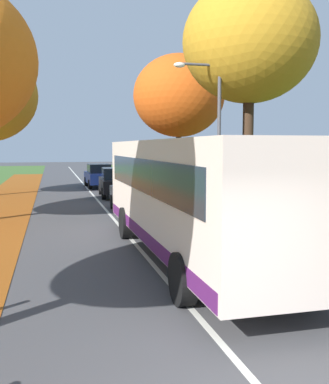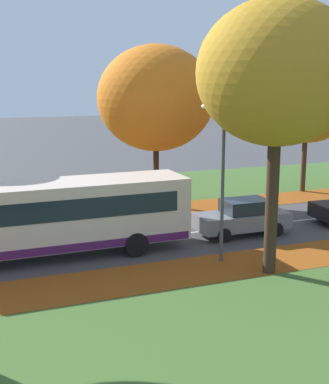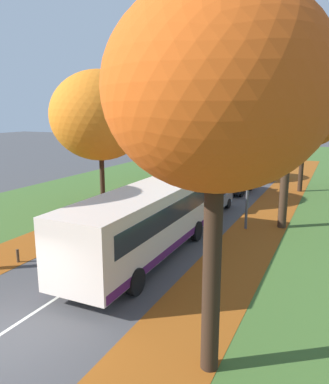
# 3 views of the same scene
# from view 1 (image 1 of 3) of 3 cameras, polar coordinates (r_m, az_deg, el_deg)

# --- Properties ---
(grass_verge_right) EXTENTS (12.00, 90.00, 0.01)m
(grass_verge_right) POSITION_cam_1_polar(r_m,az_deg,el_deg) (26.39, 11.82, -0.46)
(grass_verge_right) COLOR #3D6028
(grass_verge_right) RESTS_ON ground
(leaf_litter_right) EXTENTS (2.80, 60.00, 0.00)m
(leaf_litter_right) POSITION_cam_1_polar(r_m,az_deg,el_deg) (19.10, 7.25, -2.73)
(leaf_litter_right) COLOR #8C4714
(leaf_litter_right) RESTS_ON grass_verge_right
(road_centre_line) EXTENTS (0.12, 80.00, 0.01)m
(road_centre_line) POSITION_cam_1_polar(r_m,az_deg,el_deg) (23.86, -8.48, -1.06)
(road_centre_line) COLOR silver
(road_centre_line) RESTS_ON ground
(tree_right_near) EXTENTS (5.53, 5.53, 9.59)m
(tree_right_near) POSITION_cam_1_polar(r_m,az_deg,el_deg) (19.72, 10.76, 18.13)
(tree_right_near) COLOR #382619
(tree_right_near) RESTS_ON ground
(tree_right_mid) EXTENTS (5.77, 5.77, 8.61)m
(tree_right_mid) POSITION_cam_1_polar(r_m,az_deg,el_deg) (29.00, 1.83, 12.10)
(tree_right_mid) COLOR black
(tree_right_mid) RESTS_ON ground
(streetlamp_right) EXTENTS (1.89, 0.28, 6.00)m
(streetlamp_right) POSITION_cam_1_polar(r_m,az_deg,el_deg) (17.51, 5.93, 8.75)
(streetlamp_right) COLOR #47474C
(streetlamp_right) RESTS_ON ground
(bus) EXTENTS (2.72, 10.42, 2.98)m
(bus) POSITION_cam_1_polar(r_m,az_deg,el_deg) (11.28, 3.41, 0.05)
(bus) COLOR beige
(bus) RESTS_ON ground
(car_grey_lead) EXTENTS (1.84, 4.23, 1.62)m
(car_grey_lead) POSITION_cam_1_polar(r_m,az_deg,el_deg) (19.41, -3.84, -0.17)
(car_grey_lead) COLOR slate
(car_grey_lead) RESTS_ON ground
(car_black_following) EXTENTS (1.93, 4.27, 1.62)m
(car_black_following) POSITION_cam_1_polar(r_m,az_deg,el_deg) (25.54, -6.20, 1.24)
(car_black_following) COLOR black
(car_black_following) RESTS_ON ground
(car_blue_third_in_line) EXTENTS (1.87, 4.24, 1.62)m
(car_blue_third_in_line) POSITION_cam_1_polar(r_m,az_deg,el_deg) (31.52, -8.30, 2.08)
(car_blue_third_in_line) COLOR #233D9E
(car_blue_third_in_line) RESTS_ON ground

